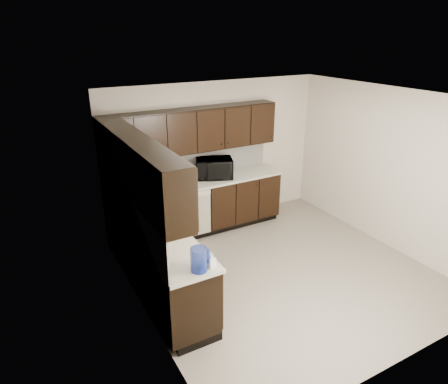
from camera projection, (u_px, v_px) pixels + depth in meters
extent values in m
plane|color=gray|center=(280.00, 271.00, 5.82)|extent=(4.00, 4.00, 0.00)
plane|color=white|center=(291.00, 98.00, 4.87)|extent=(4.00, 4.00, 0.00)
cube|color=beige|center=(215.00, 154.00, 6.96)|extent=(4.00, 0.02, 2.50)
cube|color=beige|center=(141.00, 225.00, 4.45)|extent=(0.02, 4.00, 2.50)
cube|color=beige|center=(387.00, 169.00, 6.25)|extent=(0.02, 4.00, 2.50)
cube|color=beige|center=(415.00, 263.00, 3.73)|extent=(4.00, 0.02, 2.50)
cube|color=black|center=(198.00, 208.00, 6.80)|extent=(3.00, 0.60, 0.90)
cube|color=black|center=(161.00, 266.00, 5.13)|extent=(0.60, 2.20, 0.90)
cube|color=black|center=(198.00, 228.00, 6.97)|extent=(3.00, 0.54, 0.10)
cube|color=black|center=(165.00, 291.00, 5.29)|extent=(0.54, 2.20, 0.10)
cube|color=#BAB6A2|center=(197.00, 182.00, 6.62)|extent=(3.03, 0.63, 0.04)
cube|color=#BAB6A2|center=(158.00, 234.00, 4.95)|extent=(0.63, 2.23, 0.04)
cube|color=silver|center=(189.00, 163.00, 6.75)|extent=(3.00, 0.02, 0.48)
cube|color=silver|center=(127.00, 211.00, 4.96)|extent=(0.02, 2.80, 0.48)
cube|color=black|center=(192.00, 130.00, 6.41)|extent=(3.00, 0.33, 0.70)
cube|color=black|center=(139.00, 168.00, 4.67)|extent=(0.33, 2.47, 0.70)
cube|color=beige|center=(194.00, 214.00, 6.45)|extent=(0.58, 0.02, 0.78)
cube|color=beige|center=(194.00, 195.00, 6.32)|extent=(0.58, 0.03, 0.08)
cylinder|color=black|center=(194.00, 195.00, 6.31)|extent=(0.04, 0.02, 0.04)
cube|color=beige|center=(169.00, 242.00, 4.70)|extent=(0.54, 0.82, 0.03)
cube|color=beige|center=(176.00, 256.00, 4.57)|extent=(0.42, 0.34, 0.16)
cube|color=beige|center=(163.00, 241.00, 4.90)|extent=(0.42, 0.34, 0.16)
cylinder|color=silver|center=(150.00, 237.00, 4.56)|extent=(0.03, 0.03, 0.26)
cylinder|color=silver|center=(154.00, 227.00, 4.54)|extent=(0.14, 0.02, 0.02)
cylinder|color=#B2B2B7|center=(176.00, 254.00, 4.56)|extent=(0.20, 0.20, 0.10)
imported|color=black|center=(214.00, 168.00, 6.71)|extent=(0.71, 0.60, 0.33)
imported|color=gray|center=(211.00, 260.00, 4.20)|extent=(0.09, 0.09, 0.17)
imported|color=gray|center=(153.00, 228.00, 4.83)|extent=(0.08, 0.08, 0.21)
cube|color=#B6B6B8|center=(122.00, 188.00, 5.99)|extent=(0.45, 0.38, 0.24)
cube|color=white|center=(162.00, 225.00, 4.91)|extent=(0.59, 0.51, 0.19)
cylinder|color=navy|center=(199.00, 260.00, 4.12)|extent=(0.22, 0.22, 0.26)
cylinder|color=#0B7D6A|center=(142.00, 194.00, 5.81)|extent=(0.11, 0.11, 0.23)
cylinder|color=white|center=(144.00, 190.00, 5.81)|extent=(0.19, 0.19, 0.32)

